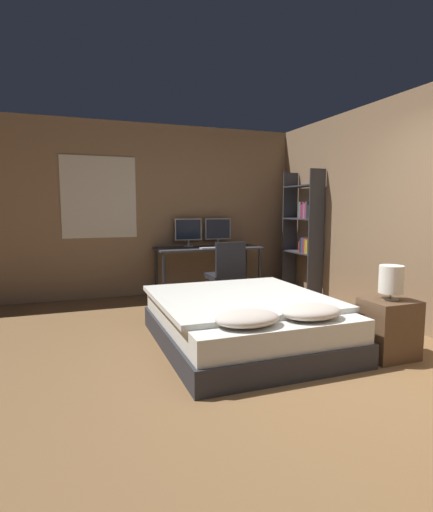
{
  "coord_description": "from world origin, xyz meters",
  "views": [
    {
      "loc": [
        -1.9,
        -2.45,
        1.39
      ],
      "look_at": [
        -0.07,
        2.54,
        0.75
      ],
      "focal_mm": 28.0,
      "sensor_mm": 36.0,
      "label": 1
    }
  ],
  "objects_px": {
    "desk": "(208,253)",
    "monitor_left": "(188,231)",
    "office_chair": "(226,280)",
    "nightstand": "(389,329)",
    "bedside_lamp": "(391,280)",
    "bed": "(244,321)",
    "computer_mouse": "(230,247)",
    "monitor_right": "(218,230)",
    "keyboard": "(213,248)",
    "bookshelf": "(305,228)"
  },
  "relations": [
    {
      "from": "bed",
      "to": "keyboard",
      "type": "bearing_deg",
      "value": 78.91
    },
    {
      "from": "bed",
      "to": "nightstand",
      "type": "bearing_deg",
      "value": -35.38
    },
    {
      "from": "nightstand",
      "to": "bedside_lamp",
      "type": "height_order",
      "value": "bedside_lamp"
    },
    {
      "from": "bed",
      "to": "office_chair",
      "type": "distance_m",
      "value": 1.68
    },
    {
      "from": "bed",
      "to": "computer_mouse",
      "type": "xyz_separation_m",
      "value": [
        0.7,
        2.1,
        0.55
      ]
    },
    {
      "from": "monitor_left",
      "to": "computer_mouse",
      "type": "relative_size",
      "value": 6.38
    },
    {
      "from": "monitor_left",
      "to": "computer_mouse",
      "type": "distance_m",
      "value": 0.75
    },
    {
      "from": "monitor_left",
      "to": "office_chair",
      "type": "bearing_deg",
      "value": -72.82
    },
    {
      "from": "nightstand",
      "to": "keyboard",
      "type": "distance_m",
      "value": 3.02
    },
    {
      "from": "bookshelf",
      "to": "bedside_lamp",
      "type": "bearing_deg",
      "value": -105.48
    },
    {
      "from": "nightstand",
      "to": "monitor_left",
      "type": "xyz_separation_m",
      "value": [
        -0.96,
        3.35,
        0.75
      ]
    },
    {
      "from": "monitor_left",
      "to": "monitor_right",
      "type": "distance_m",
      "value": 0.51
    },
    {
      "from": "office_chair",
      "to": "bed",
      "type": "bearing_deg",
      "value": -105.44
    },
    {
      "from": "computer_mouse",
      "to": "bookshelf",
      "type": "distance_m",
      "value": 1.22
    },
    {
      "from": "office_chair",
      "to": "nightstand",
      "type": "bearing_deg",
      "value": -74.42
    },
    {
      "from": "desk",
      "to": "keyboard",
      "type": "relative_size",
      "value": 4.22
    },
    {
      "from": "desk",
      "to": "monitor_left",
      "type": "xyz_separation_m",
      "value": [
        -0.25,
        0.23,
        0.34
      ]
    },
    {
      "from": "bedside_lamp",
      "to": "keyboard",
      "type": "height_order",
      "value": "bedside_lamp"
    },
    {
      "from": "bedside_lamp",
      "to": "monitor_right",
      "type": "bearing_deg",
      "value": 97.71
    },
    {
      "from": "nightstand",
      "to": "monitor_left",
      "type": "relative_size",
      "value": 1.23
    },
    {
      "from": "computer_mouse",
      "to": "monitor_right",
      "type": "bearing_deg",
      "value": 93.88
    },
    {
      "from": "desk",
      "to": "monitor_left",
      "type": "distance_m",
      "value": 0.48
    },
    {
      "from": "bed",
      "to": "keyboard",
      "type": "xyz_separation_m",
      "value": [
        0.41,
        2.1,
        0.54
      ]
    },
    {
      "from": "keyboard",
      "to": "monitor_left",
      "type": "bearing_deg",
      "value": 119.01
    },
    {
      "from": "desk",
      "to": "office_chair",
      "type": "xyz_separation_m",
      "value": [
        0.04,
        -0.71,
        -0.32
      ]
    },
    {
      "from": "desk",
      "to": "monitor_right",
      "type": "distance_m",
      "value": 0.48
    },
    {
      "from": "desk",
      "to": "monitor_left",
      "type": "bearing_deg",
      "value": 137.74
    },
    {
      "from": "keyboard",
      "to": "bookshelf",
      "type": "bearing_deg",
      "value": -13.42
    },
    {
      "from": "computer_mouse",
      "to": "bookshelf",
      "type": "relative_size",
      "value": 0.04
    },
    {
      "from": "monitor_left",
      "to": "bookshelf",
      "type": "distance_m",
      "value": 1.85
    },
    {
      "from": "desk",
      "to": "bookshelf",
      "type": "xyz_separation_m",
      "value": [
        1.42,
        -0.57,
        0.39
      ]
    },
    {
      "from": "nightstand",
      "to": "desk",
      "type": "distance_m",
      "value": 3.23
    },
    {
      "from": "office_chair",
      "to": "monitor_left",
      "type": "bearing_deg",
      "value": 107.18
    },
    {
      "from": "monitor_left",
      "to": "office_chair",
      "type": "xyz_separation_m",
      "value": [
        0.29,
        -0.94,
        -0.66
      ]
    },
    {
      "from": "computer_mouse",
      "to": "office_chair",
      "type": "height_order",
      "value": "office_chair"
    },
    {
      "from": "bedside_lamp",
      "to": "computer_mouse",
      "type": "bearing_deg",
      "value": 98.32
    },
    {
      "from": "monitor_right",
      "to": "monitor_left",
      "type": "bearing_deg",
      "value": 180.0
    },
    {
      "from": "bed",
      "to": "keyboard",
      "type": "distance_m",
      "value": 2.21
    },
    {
      "from": "bedside_lamp",
      "to": "computer_mouse",
      "type": "relative_size",
      "value": 4.57
    },
    {
      "from": "nightstand",
      "to": "bedside_lamp",
      "type": "bearing_deg",
      "value": -90.0
    },
    {
      "from": "desk",
      "to": "bookshelf",
      "type": "relative_size",
      "value": 0.84
    },
    {
      "from": "monitor_right",
      "to": "computer_mouse",
      "type": "distance_m",
      "value": 0.52
    },
    {
      "from": "office_chair",
      "to": "bookshelf",
      "type": "xyz_separation_m",
      "value": [
        1.38,
        0.14,
        0.71
      ]
    },
    {
      "from": "bedside_lamp",
      "to": "desk",
      "type": "bearing_deg",
      "value": 102.79
    },
    {
      "from": "bedside_lamp",
      "to": "keyboard",
      "type": "xyz_separation_m",
      "value": [
        -0.71,
        2.89,
        0.05
      ]
    },
    {
      "from": "monitor_right",
      "to": "office_chair",
      "type": "height_order",
      "value": "monitor_right"
    },
    {
      "from": "monitor_right",
      "to": "bed",
      "type": "bearing_deg",
      "value": -104.59
    },
    {
      "from": "bedside_lamp",
      "to": "bed",
      "type": "bearing_deg",
      "value": 144.62
    },
    {
      "from": "monitor_left",
      "to": "bed",
      "type": "bearing_deg",
      "value": -93.5
    },
    {
      "from": "bed",
      "to": "bookshelf",
      "type": "relative_size",
      "value": 1.03
    }
  ]
}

